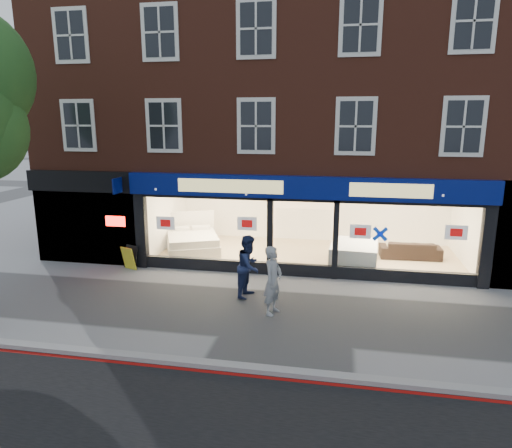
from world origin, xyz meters
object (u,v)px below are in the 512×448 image
(display_bed, at_px, (192,241))
(pedestrian_blue, at_px, (249,266))
(mattress_stack, at_px, (354,254))
(sofa, at_px, (410,249))
(pedestrian_grey, at_px, (273,280))
(a_board, at_px, (130,258))

(display_bed, height_order, pedestrian_blue, pedestrian_blue)
(mattress_stack, height_order, pedestrian_blue, pedestrian_blue)
(mattress_stack, height_order, sofa, mattress_stack)
(mattress_stack, xyz_separation_m, sofa, (2.02, 1.23, -0.07))
(pedestrian_grey, bearing_deg, mattress_stack, -9.57)
(display_bed, height_order, pedestrian_grey, pedestrian_grey)
(sofa, height_order, pedestrian_blue, pedestrian_blue)
(display_bed, relative_size, mattress_stack, 1.40)
(pedestrian_grey, bearing_deg, sofa, -19.95)
(mattress_stack, relative_size, a_board, 2.55)
(pedestrian_blue, bearing_deg, mattress_stack, -31.40)
(display_bed, bearing_deg, sofa, -19.54)
(mattress_stack, xyz_separation_m, pedestrian_grey, (-2.17, -4.25, 0.43))
(display_bed, bearing_deg, a_board, -146.54)
(display_bed, height_order, a_board, display_bed)
(mattress_stack, bearing_deg, a_board, -168.29)
(pedestrian_grey, height_order, pedestrian_blue, pedestrian_grey)
(mattress_stack, relative_size, sofa, 0.96)
(pedestrian_grey, bearing_deg, pedestrian_blue, 56.26)
(display_bed, distance_m, pedestrian_blue, 4.93)
(mattress_stack, distance_m, sofa, 2.37)
(display_bed, relative_size, a_board, 3.58)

